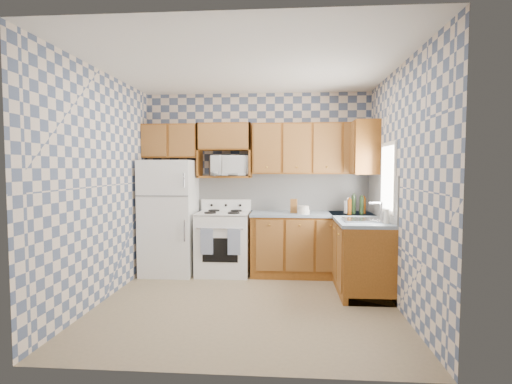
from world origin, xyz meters
TOP-DOWN VIEW (x-y plane):
  - floor at (0.00, 0.00)m, footprint 3.40×3.40m
  - back_wall at (0.00, 1.60)m, footprint 3.40×0.02m
  - right_wall at (1.70, 0.00)m, footprint 0.02×3.20m
  - backsplash_back at (0.40, 1.59)m, footprint 2.60×0.02m
  - backsplash_right at (1.69, 0.80)m, footprint 0.02×1.60m
  - refrigerator at (-1.27, 1.25)m, footprint 0.75×0.70m
  - stove_body at (-0.47, 1.28)m, footprint 0.76×0.65m
  - cooktop at (-0.47, 1.28)m, footprint 0.76×0.65m
  - backguard at (-0.47, 1.55)m, footprint 0.76×0.08m
  - dish_towel_left at (-0.65, 0.93)m, footprint 0.17×0.02m
  - dish_towel_right at (-0.27, 0.93)m, footprint 0.17×0.02m
  - base_cabinets_back at (0.82, 1.30)m, footprint 1.75×0.60m
  - base_cabinets_right at (1.40, 0.80)m, footprint 0.60×1.60m
  - countertop_back at (0.82, 1.30)m, footprint 1.77×0.63m
  - countertop_right at (1.40, 0.80)m, footprint 0.63×1.60m
  - upper_cabinets_back at (0.82, 1.44)m, footprint 1.75×0.33m
  - upper_cabinets_fridge at (-1.29, 1.44)m, footprint 0.82×0.33m
  - upper_cabinets_right at (1.53, 1.25)m, footprint 0.33×0.70m
  - microwave_shelf at (-0.47, 1.44)m, footprint 0.80×0.33m
  - microwave at (-0.42, 1.42)m, footprint 0.63×0.51m
  - sink at (1.40, 0.45)m, footprint 0.48×0.40m
  - window at (1.69, 0.45)m, footprint 0.02×0.66m
  - bottle_0 at (1.40, 1.18)m, footprint 0.06×0.06m
  - bottle_1 at (1.50, 1.12)m, footprint 0.06×0.06m
  - bottle_2 at (1.55, 1.22)m, footprint 0.06×0.06m
  - bottle_3 at (1.33, 1.10)m, footprint 0.06×0.06m
  - knife_block at (0.56, 1.25)m, footprint 0.10×0.10m
  - electric_kettle at (1.35, 1.27)m, footprint 0.14×0.14m
  - food_containers at (0.69, 1.10)m, footprint 0.17×0.17m
  - soap_bottle at (1.62, 0.21)m, footprint 0.06×0.06m

SIDE VIEW (x-z plane):
  - floor at x=0.00m, z-range 0.00..0.00m
  - base_cabinets_back at x=0.82m, z-range 0.00..0.88m
  - base_cabinets_right at x=1.40m, z-range 0.00..0.88m
  - stove_body at x=-0.47m, z-range 0.00..0.90m
  - dish_towel_left at x=-0.65m, z-range 0.36..0.73m
  - dish_towel_right at x=-0.27m, z-range 0.36..0.73m
  - refrigerator at x=-1.27m, z-range 0.00..1.68m
  - countertop_back at x=0.82m, z-range 0.88..0.92m
  - countertop_right at x=1.40m, z-range 0.88..0.92m
  - cooktop at x=-0.47m, z-range 0.89..0.92m
  - sink at x=1.40m, z-range 0.91..0.94m
  - food_containers at x=0.69m, z-range 0.92..1.04m
  - backguard at x=-0.47m, z-range 0.92..1.08m
  - soap_bottle at x=1.62m, z-range 0.92..1.09m
  - electric_kettle at x=1.35m, z-range 0.92..1.10m
  - knife_block at x=0.56m, z-range 0.92..1.12m
  - bottle_3 at x=1.33m, z-range 0.92..1.13m
  - bottle_2 at x=1.55m, z-range 0.92..1.15m
  - bottle_1 at x=1.50m, z-range 0.92..1.17m
  - bottle_0 at x=1.40m, z-range 0.92..1.19m
  - backsplash_back at x=0.40m, z-range 0.92..1.48m
  - backsplash_right at x=1.69m, z-range 0.92..1.48m
  - back_wall at x=0.00m, z-range 0.00..2.70m
  - right_wall at x=1.70m, z-range 0.00..2.70m
  - microwave_shelf at x=-0.47m, z-range 1.42..1.45m
  - window at x=1.69m, z-range 1.02..1.88m
  - microwave at x=-0.42m, z-range 1.45..1.76m
  - upper_cabinets_back at x=0.82m, z-range 1.48..2.22m
  - upper_cabinets_right at x=1.53m, z-range 1.48..2.22m
  - upper_cabinets_fridge at x=-1.29m, z-range 1.72..2.22m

